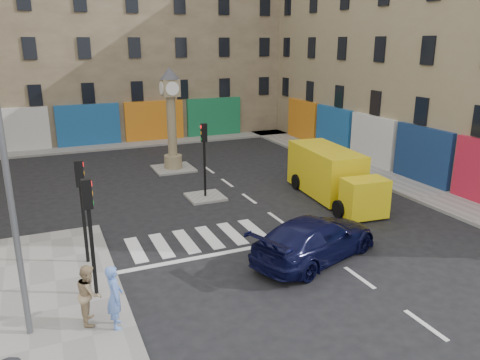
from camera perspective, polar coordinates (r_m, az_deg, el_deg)
ground at (r=18.05m, az=10.47°, el=-8.87°), size 120.00×120.00×0.00m
sidewalk_right at (r=30.52m, az=13.77°, el=1.67°), size 2.60×30.00×0.15m
sidewalk_far at (r=36.81m, az=-14.57°, el=4.12°), size 32.00×2.40×0.15m
island_near at (r=23.89m, az=-4.25°, el=-2.06°), size 1.80×1.80×0.12m
island_far at (r=29.39m, az=-8.12°, el=1.39°), size 2.40×2.40×0.12m
building_right at (r=33.77m, az=23.67°, el=15.80°), size 10.00×30.00×16.00m
building_far at (r=41.77m, az=-16.79°, el=17.04°), size 32.00×10.00×17.00m
traffic_light_left_near at (r=14.56m, az=-17.89°, el=-4.55°), size 0.28×0.22×3.70m
traffic_light_left_far at (r=16.83m, az=-18.76°, el=-1.80°), size 0.28×0.22×3.70m
traffic_light_island at (r=23.20m, az=-4.38°, el=3.88°), size 0.28×0.22×3.70m
lamp_post at (r=12.59m, az=-26.67°, el=1.56°), size 0.50×0.25×8.30m
clock_pillar at (r=28.68m, az=-8.40°, el=8.13°), size 1.20×1.20×6.10m
navy_sedan at (r=17.32m, az=9.17°, el=-7.06°), size 5.87×3.94×1.58m
yellow_van at (r=23.94m, az=11.12°, el=0.61°), size 2.76×6.89×2.45m
pedestrian_blue at (r=13.43m, az=-15.03°, el=-13.56°), size 0.47×0.68×1.81m
pedestrian_tan at (r=13.88m, az=-17.89°, el=-13.03°), size 0.72×0.89×1.70m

